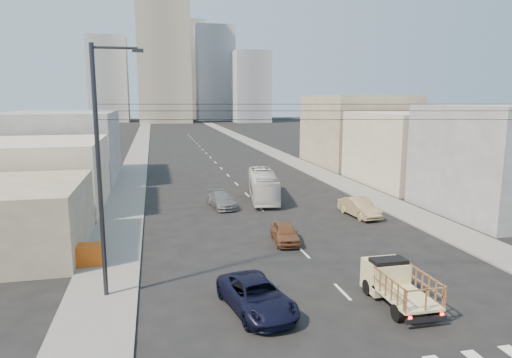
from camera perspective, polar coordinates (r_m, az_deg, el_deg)
name	(u,v)px	position (r m, az deg, el deg)	size (l,w,h in m)	color
ground	(360,310)	(22.28, 12.88, -15.64)	(420.00, 420.00, 0.00)	black
sidewalk_left	(139,150)	(88.58, -14.41, 3.58)	(3.50, 180.00, 0.12)	slate
sidewalk_right	(261,147)	(90.92, 0.59, 4.06)	(3.50, 180.00, 0.12)	slate
lane_dashes	(213,160)	(72.22, -5.42, 2.41)	(0.15, 104.00, 0.01)	silver
flatbed_pickup	(397,281)	(22.89, 17.20, -12.13)	(1.95, 4.41, 1.90)	beige
navy_pickup	(257,296)	(21.35, 0.06, -14.42)	(2.38, 5.17, 1.44)	black
city_bus	(263,185)	(43.67, 0.89, -0.79)	(2.27, 9.69, 2.70)	silver
sedan_brown	(285,233)	(30.89, 3.63, -6.70)	(1.58, 3.93, 1.34)	brown
sedan_tan	(359,208)	(38.32, 12.80, -3.50)	(1.59, 4.55, 1.50)	#9E875C
sedan_grey	(222,200)	(40.57, -4.30, -2.65)	(1.84, 4.53, 1.31)	slate
streetlamp_left	(101,167)	(22.38, -18.81, 1.48)	(2.36, 0.25, 12.00)	#2D2D33
overhead_wires	(353,112)	(21.48, 12.09, 8.25)	(23.01, 5.02, 0.72)	black
crate_stack	(86,255)	(28.35, -20.44, -8.84)	(1.80, 1.20, 1.14)	#BC4E11
bldg_right_near	(501,160)	(42.80, 28.27, 2.06)	(10.00, 12.00, 9.00)	gray
bldg_right_mid	(413,148)	(54.39, 19.02, 3.64)	(11.00, 14.00, 8.00)	#BDAF98
bldg_right_far	(356,130)	(68.59, 12.42, 6.01)	(12.00, 16.00, 10.00)	gray
bldg_left_near	(7,219)	(32.21, -28.67, -4.42)	(9.00, 10.00, 4.40)	gray
bldg_left_mid	(36,175)	(43.71, -25.78, 0.41)	(11.00, 12.00, 6.00)	#BDAF98
bldg_left_far	(62,146)	(58.26, -23.07, 3.77)	(12.00, 16.00, 8.00)	gray
high_rise_tower	(163,45)	(189.20, -11.52, 16.06)	(20.00, 20.00, 60.00)	tan
midrise_ne	(215,74)	(205.07, -5.20, 12.93)	(16.00, 16.00, 40.00)	#95979D
midrise_nw	(109,80)	(198.90, -17.93, 11.72)	(15.00, 15.00, 34.00)	#95979D
midrise_back	(184,71)	(218.89, -8.94, 13.20)	(18.00, 18.00, 44.00)	gray
midrise_east	(251,87)	(187.17, -0.63, 11.41)	(14.00, 14.00, 28.00)	#95979D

